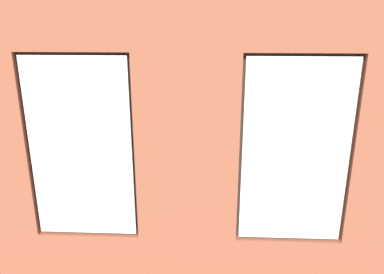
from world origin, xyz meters
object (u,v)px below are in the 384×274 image
remote_black (192,173)px  potted_plant_near_tv (79,169)px  couch_left (334,196)px  tv_flatscreen (66,130)px  potted_plant_between_couches (259,219)px  table_plant_small (156,168)px  cup_ceramic (185,168)px  remote_gray (174,168)px  potted_plant_mid_room_small (252,149)px  potted_plant_foreground_right (102,117)px  media_console (69,161)px  candle_jar (211,165)px  couch_by_window (156,234)px  coffee_table (185,174)px  potted_plant_by_left_couch (290,165)px

remote_black → potted_plant_near_tv: 1.89m
couch_left → tv_flatscreen: (4.66, -1.35, 0.59)m
potted_plant_between_couches → table_plant_small: bearing=-46.3°
couch_left → potted_plant_near_tv: size_ratio=2.02×
cup_ceramic → remote_gray: (0.20, -0.10, -0.04)m
potted_plant_mid_room_small → potted_plant_foreground_right: size_ratio=0.48×
table_plant_small → media_console: size_ratio=0.16×
media_console → potted_plant_between_couches: size_ratio=0.88×
potted_plant_foreground_right → candle_jar: bearing=141.5°
couch_left → remote_gray: (2.54, -0.70, 0.13)m
table_plant_small → cup_ceramic: bearing=-165.4°
candle_jar → potted_plant_foreground_right: bearing=-38.5°
table_plant_small → potted_plant_mid_room_small: 2.29m
couch_by_window → tv_flatscreen: size_ratio=1.74×
cup_ceramic → potted_plant_foreground_right: (2.01, -2.09, 0.32)m
candle_jar → couch_left: bearing=158.7°
couch_by_window → potted_plant_mid_room_small: couch_by_window is taller
candle_jar → table_plant_small: table_plant_small is taller
potted_plant_near_tv → media_console: bearing=-60.3°
cup_ceramic → potted_plant_foreground_right: 2.92m
remote_black → media_console: 2.60m
candle_jar → potted_plant_between_couches: (-0.61, 1.87, 0.05)m
couch_left → coffee_table: couch_left is taller
media_console → candle_jar: bearing=167.6°
potted_plant_near_tv → potted_plant_between_couches: 3.19m
tv_flatscreen → potted_plant_near_tv: size_ratio=1.16×
couch_left → potted_plant_mid_room_small: 2.19m
couch_by_window → potted_plant_mid_room_small: bearing=-116.5°
coffee_table → tv_flatscreen: bearing=-18.1°
potted_plant_near_tv → potted_plant_by_left_couch: size_ratio=1.77×
potted_plant_mid_room_small → couch_by_window: bearing=63.5°
remote_gray → coffee_table: bearing=-159.7°
potted_plant_near_tv → potted_plant_mid_room_small: size_ratio=1.34×
tv_flatscreen → couch_by_window: bearing=129.2°
remote_black → media_console: bearing=-137.6°
cup_ceramic → media_console: (2.32, -0.75, -0.22)m
remote_gray → potted_plant_by_left_couch: 2.23m
cup_ceramic → media_console: 2.45m
potted_plant_foreground_right → coffee_table: bearing=133.9°
couch_left → table_plant_small: 2.86m
potted_plant_mid_room_small → couch_left: bearing=118.7°
potted_plant_mid_room_small → remote_gray: bearing=39.5°
remote_gray → potted_plant_between_couches: bearing=172.1°
couch_by_window → potted_plant_by_left_couch: 3.31m
couch_by_window → potted_plant_between_couches: bearing=-177.9°
couch_by_window → coffee_table: size_ratio=1.08×
coffee_table → candle_jar: 0.47m
candle_jar → tv_flatscreen: size_ratio=0.12×
potted_plant_mid_room_small → potted_plant_between_couches: 3.06m
potted_plant_by_left_couch → candle_jar: bearing=20.6°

